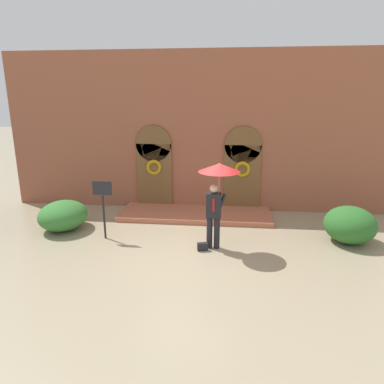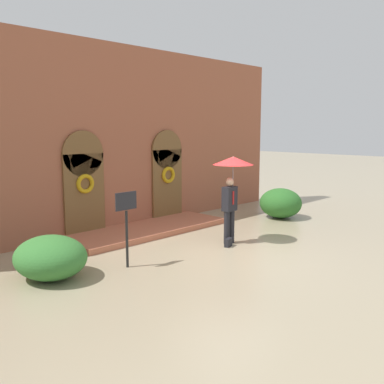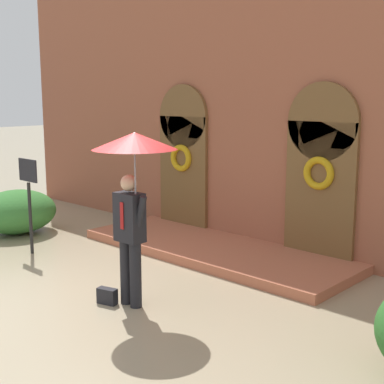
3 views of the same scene
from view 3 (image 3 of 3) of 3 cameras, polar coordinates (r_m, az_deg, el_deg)
The scene contains 6 objects.
ground_plane at distance 7.80m, azimuth -12.82°, elevation -11.21°, with size 80.00×80.00×0.00m, color tan.
building_facade at distance 10.16m, azimuth 6.59°, elevation 9.38°, with size 14.00×2.30×5.60m.
person_with_umbrella at distance 6.95m, azimuth -6.28°, elevation 2.68°, with size 1.10×1.10×2.36m.
handbag at distance 7.56m, azimuth -9.04°, elevation -10.91°, with size 0.28×0.12×0.22m, color black.
sign_post at distance 9.93m, azimuth -17.01°, elevation 0.19°, with size 0.56×0.06×1.72m.
shrub_left at distance 11.67m, azimuth -18.18°, elevation -1.99°, with size 1.45×1.64×0.90m, color #387A33.
Camera 3 is at (6.09, -3.98, 2.82)m, focal length 50.00 mm.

